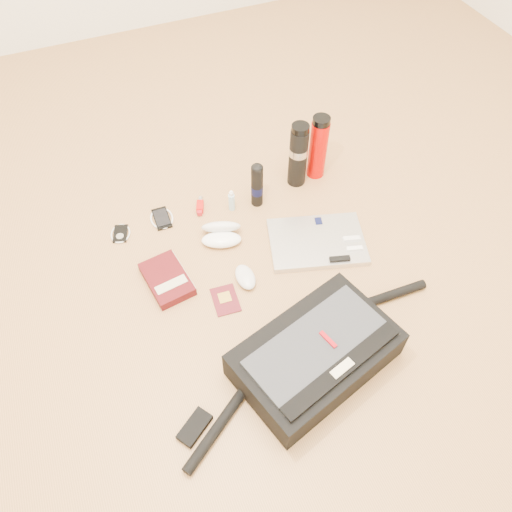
% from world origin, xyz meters
% --- Properties ---
extents(ground, '(4.00, 4.00, 0.00)m').
position_xyz_m(ground, '(0.00, 0.00, 0.00)').
color(ground, '#AD7C48').
rests_on(ground, ground).
extents(messenger_bag, '(1.00, 0.44, 0.14)m').
position_xyz_m(messenger_bag, '(0.01, -0.32, 0.06)').
color(messenger_bag, black).
rests_on(messenger_bag, ground).
extents(laptop, '(0.42, 0.35, 0.04)m').
position_xyz_m(laptop, '(0.25, 0.13, 0.01)').
color(laptop, silver).
rests_on(laptop, ground).
extents(book, '(0.17, 0.23, 0.04)m').
position_xyz_m(book, '(-0.34, 0.18, 0.02)').
color(book, '#430A0E').
rests_on(book, ground).
extents(passport, '(0.10, 0.13, 0.01)m').
position_xyz_m(passport, '(-0.17, 0.02, 0.00)').
color(passport, '#521119').
rests_on(passport, ground).
extents(mouse, '(0.07, 0.12, 0.04)m').
position_xyz_m(mouse, '(-0.07, 0.08, 0.02)').
color(mouse, silver).
rests_on(mouse, ground).
extents(sunglasses_case, '(0.19, 0.17, 0.09)m').
position_xyz_m(sunglasses_case, '(-0.08, 0.30, 0.03)').
color(sunglasses_case, white).
rests_on(sunglasses_case, ground).
extents(ipod, '(0.10, 0.10, 0.01)m').
position_xyz_m(ipod, '(-0.44, 0.47, 0.00)').
color(ipod, black).
rests_on(ipod, ground).
extents(phone, '(0.10, 0.12, 0.01)m').
position_xyz_m(phone, '(-0.27, 0.49, 0.01)').
color(phone, black).
rests_on(phone, ground).
extents(inhaler, '(0.05, 0.10, 0.03)m').
position_xyz_m(inhaler, '(-0.11, 0.48, 0.01)').
color(inhaler, '#BE0E0A').
rests_on(inhaler, ground).
extents(spray_bottle, '(0.03, 0.03, 0.10)m').
position_xyz_m(spray_bottle, '(0.01, 0.43, 0.04)').
color(spray_bottle, '#A5D0E3').
rests_on(spray_bottle, ground).
extents(aerosol_can, '(0.06, 0.06, 0.21)m').
position_xyz_m(aerosol_can, '(0.12, 0.42, 0.10)').
color(aerosol_can, black).
rests_on(aerosol_can, ground).
extents(thermos_black, '(0.10, 0.10, 0.29)m').
position_xyz_m(thermos_black, '(0.32, 0.47, 0.15)').
color(thermos_black, black).
rests_on(thermos_black, ground).
extents(thermos_red, '(0.09, 0.09, 0.29)m').
position_xyz_m(thermos_red, '(0.42, 0.49, 0.14)').
color(thermos_red, '#C00500').
rests_on(thermos_red, ground).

